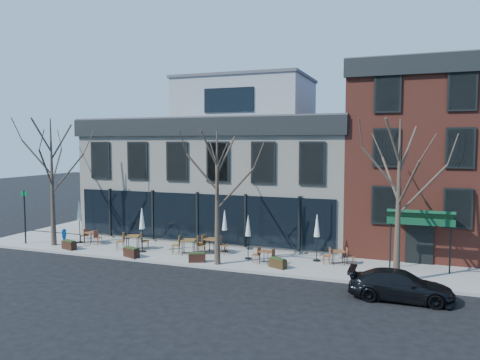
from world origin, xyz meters
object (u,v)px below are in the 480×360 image
(cafe_set_0, at_px, (91,236))
(umbrella_0, at_px, (79,213))
(parked_sedan, at_px, (400,285))
(call_box, at_px, (64,237))

(cafe_set_0, relative_size, umbrella_0, 0.65)
(parked_sedan, distance_m, call_box, 19.71)
(call_box, bearing_deg, cafe_set_0, 64.98)
(call_box, xyz_separation_m, cafe_set_0, (0.74, 1.58, -0.18))
(call_box, distance_m, cafe_set_0, 1.75)
(parked_sedan, height_order, cafe_set_0, parked_sedan)
(parked_sedan, bearing_deg, cafe_set_0, 77.16)
(cafe_set_0, height_order, umbrella_0, umbrella_0)
(parked_sedan, relative_size, cafe_set_0, 2.42)
(parked_sedan, bearing_deg, call_box, 82.11)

